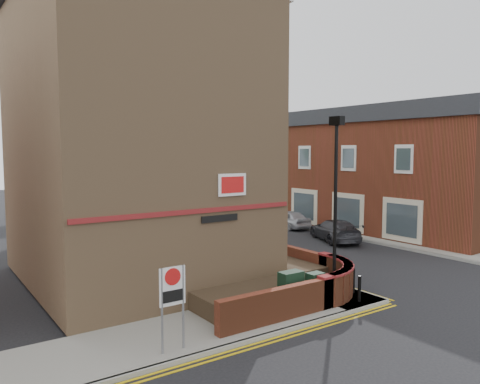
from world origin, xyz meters
name	(u,v)px	position (x,y,z in m)	size (l,w,h in m)	color
ground	(326,321)	(0.00, 0.00, 0.00)	(120.00, 120.00, 0.00)	black
pavement_corner	(204,328)	(-3.50, 1.50, 0.06)	(13.00, 3.00, 0.12)	gray
pavement_main	(161,236)	(2.00, 16.00, 0.06)	(2.00, 32.00, 0.12)	gray
pavement_far	(324,226)	(13.00, 13.00, 0.06)	(4.00, 40.00, 0.12)	gray
kerb_side	(232,346)	(-3.50, 0.00, 0.06)	(13.00, 0.15, 0.12)	gray
kerb_main_near	(176,234)	(3.00, 16.00, 0.06)	(0.15, 32.00, 0.12)	gray
kerb_main_far	(303,228)	(11.00, 13.00, 0.06)	(0.15, 40.00, 0.12)	gray
yellow_lines_side	(238,351)	(-3.50, -0.25, 0.01)	(13.00, 0.28, 0.01)	gold
yellow_lines_main	(179,234)	(3.25, 16.00, 0.01)	(0.28, 32.00, 0.01)	gold
corner_building	(135,127)	(-2.84, 8.00, 6.23)	(8.95, 10.40, 13.60)	#997551
garden_wall	(275,300)	(0.00, 2.50, 0.00)	(6.80, 6.00, 1.20)	brown
lamppost	(335,206)	(1.60, 1.20, 3.34)	(0.25, 0.50, 6.30)	black
utility_cabinet_large	(291,289)	(-0.30, 1.30, 0.72)	(0.80, 0.45, 1.20)	black
utility_cabinet_small	(315,289)	(0.50, 1.00, 0.67)	(0.55, 0.40, 1.10)	black
bollard_near	(359,289)	(2.00, 0.40, 0.57)	(0.11, 0.11, 0.90)	black
bollard_far	(353,281)	(2.60, 1.20, 0.57)	(0.11, 0.11, 0.90)	black
zone_sign	(172,293)	(-5.00, 0.50, 1.64)	(0.72, 0.07, 2.20)	slate
far_terrace	(302,166)	(14.50, 17.00, 4.04)	(5.40, 30.40, 8.00)	brown
far_terrace_cream	(177,161)	(14.50, 38.00, 4.05)	(5.40, 12.40, 8.00)	beige
tree_near	(175,161)	(2.00, 14.05, 4.70)	(3.64, 3.65, 6.70)	#382B1E
tree_mid	(123,152)	(2.00, 22.05, 5.20)	(4.03, 4.03, 7.42)	#382B1E
tree_far	(89,155)	(2.00, 30.05, 4.91)	(3.81, 3.81, 7.00)	#382B1E
traffic_light_assembly	(115,183)	(2.40, 25.00, 2.78)	(0.20, 0.16, 4.20)	black
silver_car_near	(213,228)	(4.10, 13.35, 0.67)	(1.42, 4.08, 1.34)	#9E9FA5
red_car_main	(188,217)	(5.00, 18.00, 0.70)	(2.33, 5.06, 1.41)	maroon
grey_car_far	(335,230)	(9.73, 8.90, 0.64)	(1.79, 4.39, 1.28)	#2E2E33
silver_car_far	(288,219)	(10.50, 14.00, 0.62)	(1.47, 3.66, 1.25)	#B1B2B9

